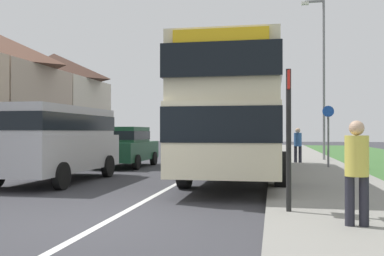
# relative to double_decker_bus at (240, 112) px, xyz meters

# --- Properties ---
(ground_plane) EXTENTS (120.00, 120.00, 0.00)m
(ground_plane) POSITION_rel_double_decker_bus_xyz_m (-1.66, -7.55, -2.14)
(ground_plane) COLOR #38383D
(lane_marking_centre) EXTENTS (0.14, 60.00, 0.01)m
(lane_marking_centre) POSITION_rel_double_decker_bus_xyz_m (-1.66, 0.45, -2.14)
(lane_marking_centre) COLOR silver
(lane_marking_centre) RESTS_ON ground_plane
(pavement_near_side) EXTENTS (3.20, 68.00, 0.12)m
(pavement_near_side) POSITION_rel_double_decker_bus_xyz_m (2.54, -1.55, -2.08)
(pavement_near_side) COLOR gray
(pavement_near_side) RESTS_ON ground_plane
(double_decker_bus) EXTENTS (2.80, 11.33, 3.70)m
(double_decker_bus) POSITION_rel_double_decker_bus_xyz_m (0.00, 0.00, 0.00)
(double_decker_bus) COLOR beige
(double_decker_bus) RESTS_ON ground_plane
(parked_van_silver) EXTENTS (2.11, 5.25, 2.24)m
(parked_van_silver) POSITION_rel_double_decker_bus_xyz_m (-5.27, -2.41, -0.81)
(parked_van_silver) COLOR #B7B7BC
(parked_van_silver) RESTS_ON ground_plane
(parked_car_dark_green) EXTENTS (1.99, 4.07, 1.70)m
(parked_car_dark_green) POSITION_rel_double_decker_bus_xyz_m (-5.12, 3.20, -1.21)
(parked_car_dark_green) COLOR #19472D
(parked_car_dark_green) RESTS_ON ground_plane
(pedestrian_at_stop) EXTENTS (0.34, 0.34, 1.67)m
(pedestrian_at_stop) POSITION_rel_double_decker_bus_xyz_m (2.28, -7.80, -1.17)
(pedestrian_at_stop) COLOR #23232D
(pedestrian_at_stop) RESTS_ON ground_plane
(pedestrian_walking_away) EXTENTS (0.34, 0.34, 1.67)m
(pedestrian_walking_away) POSITION_rel_double_decker_bus_xyz_m (2.16, 5.59, -1.17)
(pedestrian_walking_away) COLOR #23232D
(pedestrian_walking_away) RESTS_ON ground_plane
(bus_stop_sign) EXTENTS (0.09, 0.52, 2.60)m
(bus_stop_sign) POSITION_rel_double_decker_bus_xyz_m (1.34, -6.76, -0.60)
(bus_stop_sign) COLOR black
(bus_stop_sign) RESTS_ON ground_plane
(cycle_route_sign) EXTENTS (0.44, 0.08, 2.52)m
(cycle_route_sign) POSITION_rel_double_decker_bus_xyz_m (3.20, 3.28, -0.72)
(cycle_route_sign) COLOR slate
(cycle_route_sign) RESTS_ON ground_plane
(street_lamp_mid) EXTENTS (1.14, 0.20, 8.04)m
(street_lamp_mid) POSITION_rel_double_decker_bus_xyz_m (3.46, 7.98, 2.44)
(street_lamp_mid) COLOR slate
(street_lamp_mid) RESTS_ON ground_plane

